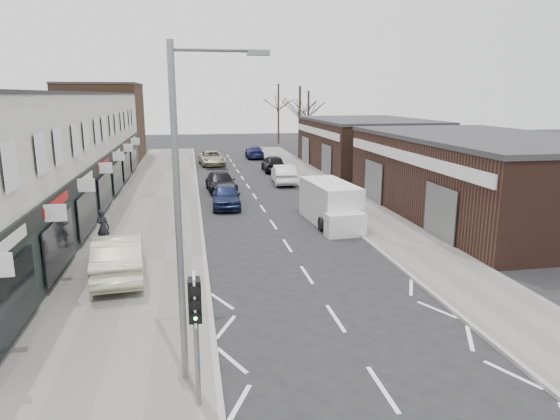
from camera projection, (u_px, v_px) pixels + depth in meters
name	position (u px, v px, depth m)	size (l,w,h in m)	color
ground	(356.00, 349.00, 14.02)	(160.00, 160.00, 0.00)	black
pavement_left	(156.00, 199.00, 33.92)	(5.50, 64.00, 0.12)	slate
pavement_right	(333.00, 193.00, 36.10)	(3.50, 64.00, 0.12)	slate
shop_terrace_left	(34.00, 154.00, 29.56)	(8.00, 41.00, 7.10)	silver
brick_block_far	(103.00, 123.00, 53.90)	(8.00, 10.00, 8.00)	#4B3120
right_unit_near	(484.00, 178.00, 29.11)	(10.00, 18.00, 4.50)	#372019
right_unit_far	(366.00, 145.00, 48.28)	(10.00, 16.00, 4.50)	#372019
tree_far_a	(299.00, 153.00, 61.60)	(3.60, 3.60, 8.00)	#382D26
tree_far_b	(308.00, 147.00, 67.78)	(3.60, 3.60, 7.50)	#382D26
tree_far_c	(278.00, 143.00, 73.01)	(3.60, 3.60, 8.50)	#382D26
traffic_light	(195.00, 311.00, 10.78)	(0.28, 0.60, 3.10)	slate
street_lamp	(185.00, 200.00, 11.42)	(2.23, 0.22, 8.00)	slate
warning_sign	(175.00, 196.00, 24.13)	(0.12, 0.80, 2.70)	slate
white_van	(331.00, 204.00, 27.50)	(2.40, 5.94, 2.26)	white
sedan_on_pavement	(119.00, 256.00, 19.09)	(1.78, 5.09, 1.68)	#B0AB8D
pedestrian	(103.00, 227.00, 23.02)	(0.63, 0.42, 1.74)	black
parked_car_left_a	(226.00, 196.00, 31.50)	(1.74, 4.33, 1.47)	#141C3E
parked_car_left_b	(221.00, 182.00, 36.62)	(1.98, 4.87, 1.41)	black
parked_car_left_c	(212.00, 158.00, 50.45)	(2.35, 5.09, 1.42)	#A49F83
parked_car_right_a	(284.00, 174.00, 39.88)	(1.63, 4.68, 1.54)	silver
parked_car_right_b	(273.00, 163.00, 46.14)	(1.84, 4.58, 1.56)	black
parked_car_right_c	(254.00, 152.00, 56.06)	(1.91, 4.69, 1.36)	#161A45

